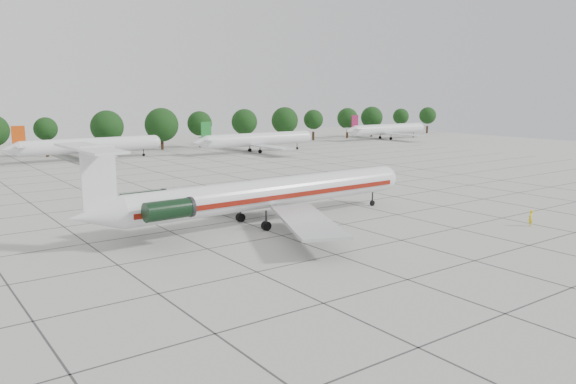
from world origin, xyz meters
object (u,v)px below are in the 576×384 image
Objects in this scene: bg_airliner_e at (388,129)px; main_airliner at (257,194)px; bg_airliner_d at (258,140)px; bg_airliner_c at (90,146)px; ground_crew at (530,218)px.

main_airliner is at bearing -142.56° from bg_airliner_e.
bg_airliner_d is 52.33m from bg_airliner_e.
bg_airliner_e is (91.25, 69.87, -0.33)m from main_airliner.
bg_airliner_c is at bearing 85.67° from main_airliner.
bg_airliner_d is (39.66, 61.09, -0.33)m from main_airliner.
bg_airliner_e is at bearing 0.67° from bg_airliner_c.
bg_airliner_d is at bearing -12.20° from bg_airliner_c.
bg_airliner_d is at bearing -170.34° from bg_airliner_e.
bg_airliner_c and bg_airliner_d have the same top height.
bg_airliner_d is 1.00× the size of bg_airliner_e.
bg_airliner_e is at bearing 9.66° from bg_airliner_d.
main_airliner is 28.21m from ground_crew.
bg_airliner_e is (87.49, 1.03, 0.00)m from bg_airliner_c.
bg_airliner_e is at bearing -143.06° from ground_crew.
bg_airliner_c is at bearing -92.34° from ground_crew.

